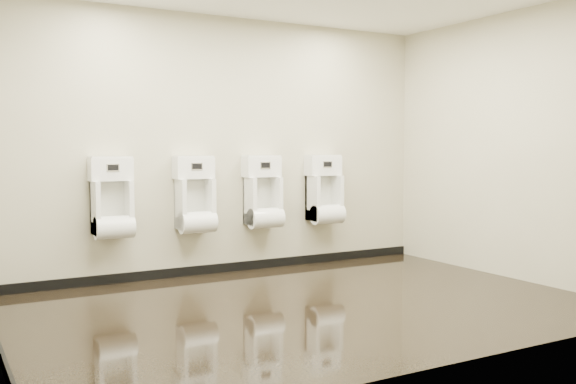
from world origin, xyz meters
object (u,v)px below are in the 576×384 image
urinal_0 (112,204)px  urinal_1 (195,200)px  urinal_2 (263,197)px  urinal_3 (325,195)px

urinal_0 → urinal_1: bearing=0.0°
urinal_2 → urinal_3: (0.81, 0.00, 0.00)m
urinal_0 → urinal_3: 2.49m
urinal_0 → urinal_3: (2.49, 0.00, 0.00)m
urinal_2 → urinal_3: same height
urinal_1 → urinal_3: bearing=0.0°
urinal_0 → urinal_3: same height
urinal_1 → urinal_2: size_ratio=1.00×
urinal_0 → urinal_2: (1.67, 0.00, 0.00)m
urinal_2 → urinal_0: bearing=180.0°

